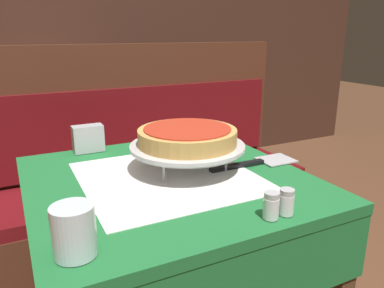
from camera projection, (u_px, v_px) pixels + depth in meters
name	position (u px, v px, depth m)	size (l,w,h in m)	color
dining_table_front	(169.00, 215.00, 1.09)	(0.75, 0.75, 0.78)	#1E6B33
dining_table_rear	(55.00, 112.00, 2.45)	(0.72, 0.72, 0.78)	red
booth_bench	(136.00, 202.00, 1.93)	(1.78, 0.48, 1.11)	#4C2819
back_wall_panel	(53.00, 27.00, 2.76)	(6.00, 0.04, 2.40)	#3D2319
pizza_pan_stand	(187.00, 148.00, 1.08)	(0.33, 0.33, 0.08)	#ADADB2
deep_dish_pizza	(187.00, 136.00, 1.07)	(0.28, 0.28, 0.05)	tan
pizza_server	(256.00, 163.00, 1.15)	(0.29, 0.09, 0.01)	#BCBCC1
water_glass_near	(74.00, 231.00, 0.67)	(0.08, 0.08, 0.10)	silver
salt_shaker	(271.00, 205.00, 0.81)	(0.04, 0.04, 0.06)	silver
pepper_shaker	(286.00, 202.00, 0.83)	(0.03, 0.03, 0.06)	silver
napkin_holder	(88.00, 139.00, 1.26)	(0.10, 0.05, 0.09)	#B2B2B7
condiment_caddy	(68.00, 88.00, 2.37)	(0.15, 0.15, 0.15)	black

